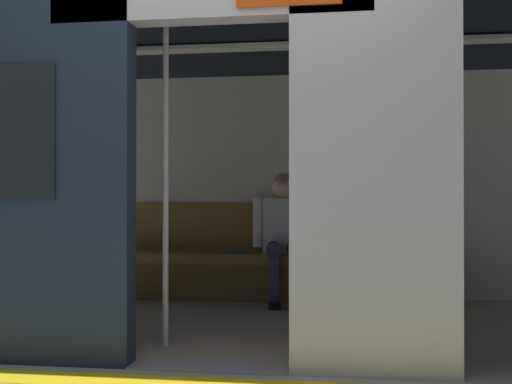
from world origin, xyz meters
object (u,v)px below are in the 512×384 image
Objects in this scene: bench_seat at (265,264)px; train_car at (239,124)px; grab_pole_door at (166,181)px; handbag at (338,244)px; book at (236,251)px; person_seated at (284,229)px.

train_car is at bearing 87.37° from bench_seat.
bench_seat is at bearing -101.41° from grab_pole_door.
handbag is (-0.66, -0.04, 0.19)m from bench_seat.
book is (0.93, 0.02, -0.07)m from handbag.
person_seated reaches higher than bench_seat.
book is 2.02m from grab_pole_door.
handbag is 2.27m from grab_pole_door.
handbag is at bearing -121.63° from train_car.
book is at bearing -79.13° from train_car.
book is (0.22, -1.13, -1.04)m from train_car.
person_seated is (-0.23, -1.07, -0.83)m from train_car.
handbag reaches higher than book.
person_seated is at bearing 142.59° from book.
handbag is at bearing 152.41° from book.
train_car reaches higher than bench_seat.
person_seated is 4.46× the size of handbag.
train_car is at bearing 58.37° from handbag.
train_car is at bearing 71.84° from book.
grab_pole_door is at bearing 78.59° from bench_seat.
train_car is 1.98× the size of bench_seat.
person_seated reaches higher than handbag.
bench_seat is 2.79× the size of person_seated.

